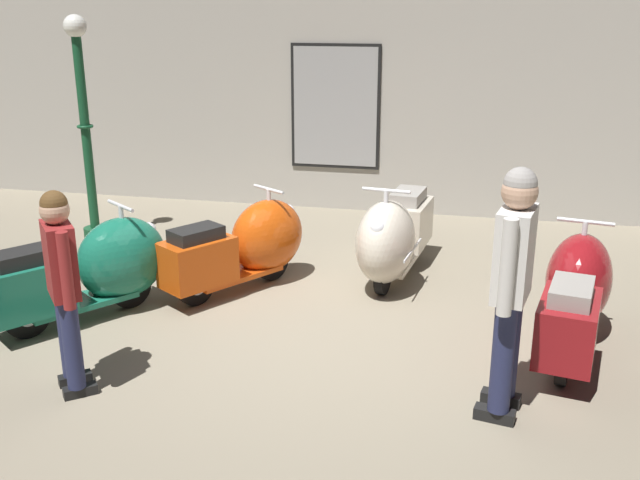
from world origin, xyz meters
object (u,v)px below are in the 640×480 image
(scooter_3, at_px, (575,295))
(visitor_0, at_px, (512,277))
(lamppost, at_px, (85,130))
(scooter_0, at_px, (95,269))
(scooter_1, at_px, (247,245))
(visitor_1, at_px, (63,279))
(scooter_2, at_px, (393,237))

(scooter_3, distance_m, visitor_0, 1.45)
(visitor_0, bearing_deg, lamppost, -20.37)
(lamppost, bearing_deg, scooter_3, -17.98)
(scooter_0, bearing_deg, scooter_1, -13.54)
(lamppost, xyz_separation_m, visitor_1, (1.65, -3.31, -0.47))
(scooter_0, height_order, scooter_2, scooter_2)
(scooter_1, bearing_deg, scooter_2, -37.99)
(scooter_1, distance_m, visitor_1, 2.40)
(scooter_3, xyz_separation_m, visitor_1, (-3.72, -1.57, 0.42))
(scooter_0, relative_size, visitor_0, 0.92)
(scooter_2, bearing_deg, scooter_1, -64.14)
(visitor_0, bearing_deg, scooter_2, -54.35)
(scooter_1, height_order, scooter_3, scooter_3)
(scooter_3, relative_size, visitor_1, 1.14)
(visitor_1, bearing_deg, scooter_2, 12.92)
(scooter_1, height_order, scooter_2, scooter_2)
(scooter_3, bearing_deg, visitor_1, 123.73)
(scooter_0, bearing_deg, lamppost, 65.00)
(lamppost, bearing_deg, scooter_1, -24.39)
(scooter_3, bearing_deg, scooter_1, 88.01)
(scooter_3, height_order, visitor_1, visitor_1)
(scooter_1, relative_size, lamppost, 0.61)
(scooter_0, distance_m, lamppost, 2.50)
(scooter_1, xyz_separation_m, visitor_1, (-0.64, -2.27, 0.44))
(scooter_0, height_order, visitor_1, visitor_1)
(scooter_2, bearing_deg, lamppost, -91.31)
(scooter_2, distance_m, visitor_1, 3.45)
(scooter_3, height_order, lamppost, lamppost)
(scooter_1, xyz_separation_m, visitor_0, (2.49, -1.90, 0.58))
(lamppost, relative_size, visitor_1, 1.72)
(scooter_3, distance_m, lamppost, 5.72)
(scooter_1, distance_m, scooter_2, 1.49)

